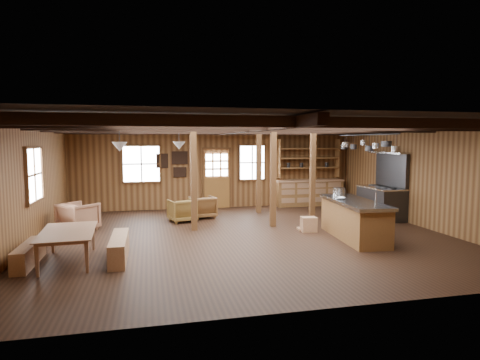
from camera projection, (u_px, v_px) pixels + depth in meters
The scene contains 22 objects.
room at pixel (247, 181), 9.91m from camera, with size 10.04×9.04×2.84m.
ceiling_joists at pixel (245, 129), 9.96m from camera, with size 9.80×8.82×0.18m.
timber_posts at pixel (247, 174), 12.04m from camera, with size 3.95×2.35×2.80m.
back_door at pixel (217, 183), 14.28m from camera, with size 1.02×0.08×2.15m.
window_back_left at pixel (141, 164), 13.64m from camera, with size 1.32×0.06×1.32m.
window_back_right at pixel (252, 163), 14.51m from camera, with size 1.02×0.06×1.32m.
window_left at pixel (34, 175), 9.27m from camera, with size 0.14×1.24×1.32m.
notice_boards at pixel (174, 162), 13.88m from camera, with size 1.08×0.03×0.90m.
back_counter at pixel (309, 189), 14.82m from camera, with size 2.55×0.60×2.45m.
pendant_lamps at pixel (153, 146), 10.30m from camera, with size 1.86×2.36×0.66m.
pot_rack at pixel (366, 145), 10.87m from camera, with size 0.39×3.00×0.46m.
kitchen_island at pixel (354, 219), 9.77m from camera, with size 1.09×2.57×1.20m.
step_stool at pixel (309, 224), 10.54m from camera, with size 0.44×0.31×0.39m, color #936643.
commercial_range at pixel (383, 197), 12.31m from camera, with size 0.85×1.66×2.05m.
dining_table at pixel (70, 246), 7.87m from camera, with size 1.78×0.99×0.63m, color brown.
bench_wall at pixel (29, 254), 7.71m from camera, with size 0.28×1.47×0.40m, color #936643.
bench_aisle at pixel (119, 248), 8.08m from camera, with size 0.31×1.67×0.46m, color #936643.
armchair_a at pixel (182, 210), 11.84m from camera, with size 0.72×0.74×0.67m, color brown.
armchair_b at pixel (203, 207), 12.42m from camera, with size 0.72×0.74×0.67m, color brown.
armchair_c at pixel (78, 217), 10.59m from camera, with size 0.82×0.84×0.77m, color #9B6446.
counter_pot at pixel (339, 191), 10.71m from camera, with size 0.32×0.32×0.19m, color #ACAFB3.
bowl at pixel (340, 198), 9.87m from camera, with size 0.25×0.25×0.06m, color silver.
Camera 1 is at (-2.36, -9.58, 2.37)m, focal length 30.00 mm.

